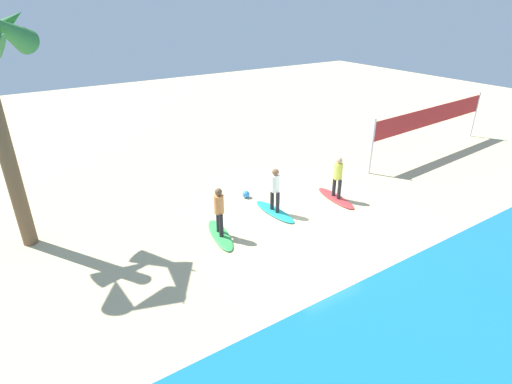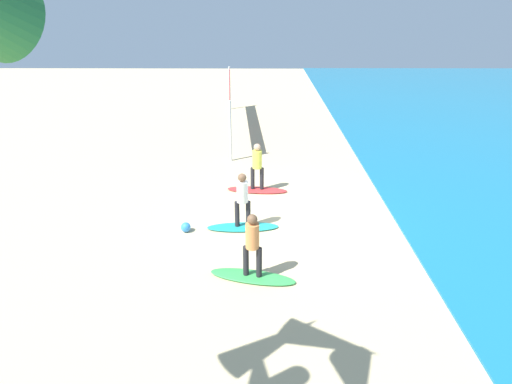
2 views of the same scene
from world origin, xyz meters
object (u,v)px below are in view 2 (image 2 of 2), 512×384
(surfer_teal, at_px, (242,196))
(surfer_green, at_px, (252,241))
(surfboard_red, at_px, (257,190))
(volleyball_net, at_px, (230,95))
(surfer_red, at_px, (257,163))
(surfboard_green, at_px, (253,277))
(surfboard_teal, at_px, (243,227))
(beach_ball, at_px, (186,227))

(surfer_teal, relative_size, surfer_green, 1.00)
(surfboard_red, distance_m, surfer_teal, 2.86)
(surfer_green, height_order, volleyball_net, volleyball_net)
(surfboard_red, xyz_separation_m, surfer_green, (5.09, -0.08, 0.99))
(surfer_red, bearing_deg, surfboard_green, -0.92)
(surfer_red, xyz_separation_m, surfboard_teal, (2.65, -0.40, -0.99))
(surfer_teal, xyz_separation_m, volleyball_net, (-10.20, -1.00, 0.75))
(beach_ball, bearing_deg, surfboard_green, 41.21)
(surfboard_green, relative_size, beach_ball, 7.32)
(surfboard_red, relative_size, surfer_red, 1.28)
(surfboard_red, height_order, beach_ball, beach_ball)
(surfboard_red, bearing_deg, surfer_red, 0.00)
(surfboard_green, xyz_separation_m, volleyball_net, (-12.64, -1.32, 1.74))
(volleyball_net, bearing_deg, surfboard_green, 5.97)
(surfer_red, distance_m, surfboard_green, 5.19)
(beach_ball, bearing_deg, surfboard_red, 144.38)
(surfboard_red, bearing_deg, surfboard_teal, -92.88)
(surfer_red, relative_size, surfer_green, 1.00)
(surfboard_teal, height_order, beach_ball, beach_ball)
(surfboard_teal, height_order, surfer_green, surfer_green)
(surfer_green, bearing_deg, surfboard_red, 179.08)
(surfboard_red, relative_size, surfboard_teal, 1.00)
(surfer_teal, xyz_separation_m, beach_ball, (0.20, -1.64, -0.89))
(surfer_green, bearing_deg, beach_ball, -138.79)
(surfboard_teal, bearing_deg, surfer_red, 78.47)
(surfer_teal, height_order, surfboard_green, surfer_teal)
(surfboard_teal, relative_size, surfer_green, 1.28)
(surfboard_red, bearing_deg, surfer_green, -85.13)
(surfer_green, xyz_separation_m, beach_ball, (-2.24, -1.96, -0.89))
(surfer_red, xyz_separation_m, surfboard_green, (5.09, -0.08, -0.99))
(surfer_teal, distance_m, beach_ball, 1.88)
(surfboard_red, relative_size, surfboard_green, 1.00)
(surfboard_teal, relative_size, volleyball_net, 0.23)
(surfer_red, bearing_deg, surfboard_red, 0.00)
(surfer_red, relative_size, volleyball_net, 0.18)
(volleyball_net, bearing_deg, surfboard_red, 10.53)
(surfer_teal, relative_size, volleyball_net, 0.18)
(surfer_green, bearing_deg, surfer_teal, -172.49)
(surfer_red, relative_size, surfboard_teal, 0.78)
(surfboard_teal, relative_size, beach_ball, 7.32)
(surfboard_red, relative_size, beach_ball, 7.32)
(surfer_red, xyz_separation_m, beach_ball, (2.85, -2.04, -0.89))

